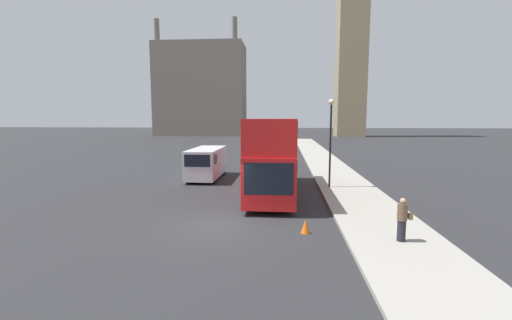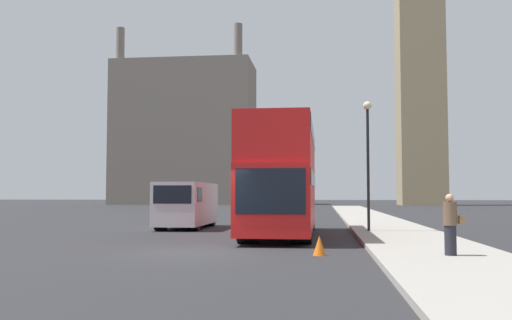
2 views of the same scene
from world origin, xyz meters
TOP-DOWN VIEW (x-y plane):
  - ground_plane at (0.00, 0.00)m, footprint 300.00×300.00m
  - sidewalk_strip at (6.81, 0.00)m, footprint 3.62×120.00m
  - building_block_distant at (-19.45, 77.69)m, footprint 23.12×11.55m
  - red_double_decker_bus at (2.05, 6.63)m, footprint 2.58×10.60m
  - white_van at (-3.04, 11.18)m, footprint 2.10×5.68m
  - pedestrian at (6.92, -1.62)m, footprint 0.51×0.35m
  - street_lamp at (5.64, 8.03)m, footprint 0.36×0.36m
  - traffic_cone at (3.59, -0.61)m, footprint 0.36×0.36m

SIDE VIEW (x-z plane):
  - ground_plane at x=0.00m, z-range 0.00..0.00m
  - sidewalk_strip at x=6.81m, z-range 0.00..0.15m
  - traffic_cone at x=3.59m, z-range 0.00..0.55m
  - pedestrian at x=6.92m, z-range 0.15..1.71m
  - white_van at x=-3.04m, z-range 0.09..2.35m
  - red_double_decker_bus at x=2.05m, z-range 0.26..4.73m
  - street_lamp at x=5.64m, z-range 1.04..6.57m
  - building_block_distant at x=-19.45m, z-range -2.58..26.56m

